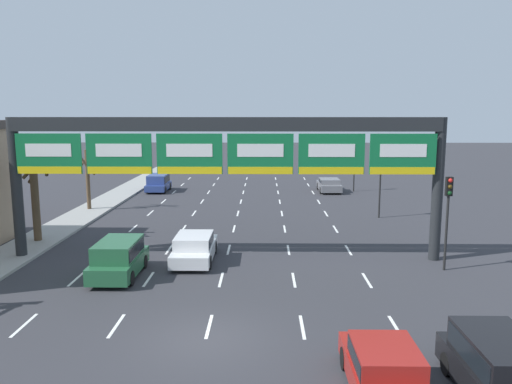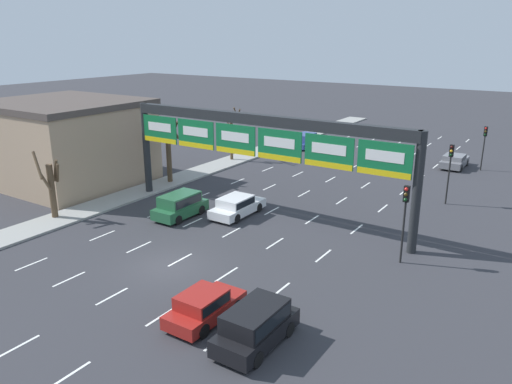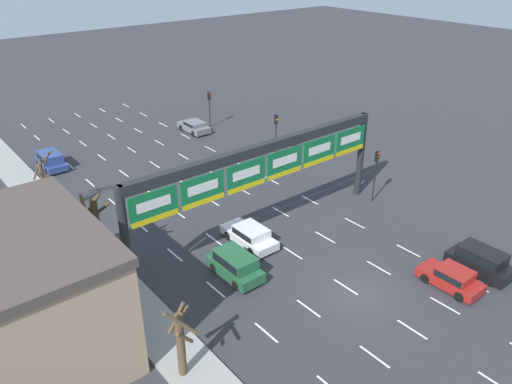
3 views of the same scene
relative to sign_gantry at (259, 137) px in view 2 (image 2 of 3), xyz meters
name	(u,v)px [view 2 (image 2 of 3)]	position (x,y,z in m)	size (l,w,h in m)	color
ground_plane	(168,266)	(0.00, -9.25, -5.75)	(220.00, 220.00, 0.00)	#333338
sidewalk_left	(44,225)	(-11.30, -9.25, -5.67)	(2.80, 110.00, 0.15)	#999993
lane_dashes	(289,202)	(0.00, 4.25, -5.74)	(13.32, 67.00, 0.01)	white
sign_gantry	(259,137)	(0.00, 0.00, 0.00)	(21.95, 0.70, 7.26)	#232628
building_near	(65,141)	(-19.10, -1.27, -2.21)	(12.24, 11.15, 7.06)	tan
suv_green	(180,204)	(-4.74, -2.87, -4.80)	(1.90, 4.10, 1.70)	#235B38
car_grey	(454,160)	(8.18, 22.29, -5.06)	(1.99, 4.33, 1.27)	slate
car_red	(204,305)	(5.15, -12.43, -5.00)	(1.84, 3.98, 1.41)	maroon
suv_black	(256,324)	(8.08, -12.68, -4.79)	(1.90, 4.13, 1.73)	black
car_white	(237,205)	(-1.59, -0.42, -4.99)	(1.95, 4.61, 1.42)	silver
suv_blue	(305,140)	(-8.16, 22.20, -4.84)	(1.88, 4.02, 1.63)	navy
traffic_light_near_gantry	(405,209)	(10.62, -1.70, -2.52)	(0.30, 0.35, 4.52)	black
traffic_light_mid_block	(450,162)	(10.23, 10.35, -2.46)	(0.30, 0.35, 4.60)	black
traffic_light_far_end	(485,139)	(10.57, 22.52, -2.73)	(0.30, 0.35, 4.20)	black
tree_bare_closest	(232,133)	(-11.45, 12.71, -2.86)	(1.77, 1.65, 5.43)	brown
tree_bare_second	(51,186)	(-11.83, -7.96, -3.34)	(1.80, 1.82, 4.67)	brown
tree_bare_third	(169,147)	(-11.21, 3.19, -2.55)	(1.79, 1.57, 5.50)	brown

